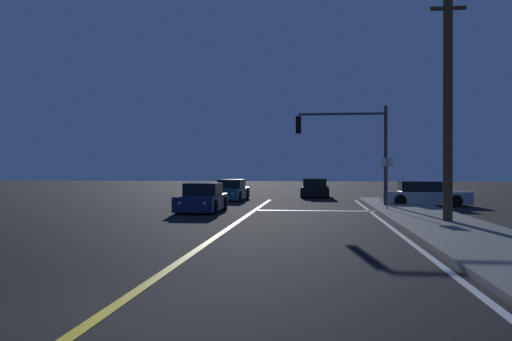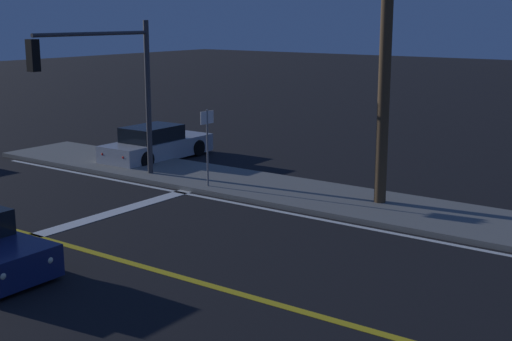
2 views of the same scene
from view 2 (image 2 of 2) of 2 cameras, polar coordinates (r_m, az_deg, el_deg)
sidewalk_right at (r=19.55m, az=16.93°, el=-4.05°), size 3.20×36.31×0.15m
lane_line_center at (r=13.23m, az=6.17°, el=-11.90°), size 0.20×34.29×0.01m
lane_line_edge_right at (r=17.90m, az=14.96°, el=-5.68°), size 0.16×34.29×0.01m
stop_bar at (r=20.45m, az=-11.00°, el=-3.22°), size 5.73×0.50×0.01m
car_far_approaching_silver at (r=27.33m, az=-8.05°, el=2.06°), size 4.73×1.84×1.34m
traffic_signal_near_right at (r=22.75m, az=-11.93°, el=7.47°), size 4.72×0.28×5.28m
utility_pole_right at (r=20.14m, az=10.43°, el=10.17°), size 1.51×0.34×9.17m
street_sign_corner at (r=22.13m, az=-3.95°, el=2.74°), size 0.56×0.07×2.58m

